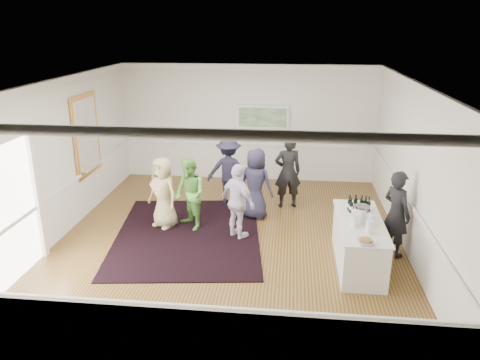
# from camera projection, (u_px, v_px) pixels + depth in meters

# --- Properties ---
(floor) EXTENTS (8.00, 8.00, 0.00)m
(floor) POSITION_uv_depth(u_px,v_px,m) (230.00, 239.00, 9.65)
(floor) COLOR brown
(floor) RESTS_ON ground
(ceiling) EXTENTS (7.00, 8.00, 0.02)m
(ceiling) POSITION_uv_depth(u_px,v_px,m) (229.00, 82.00, 8.62)
(ceiling) COLOR white
(ceiling) RESTS_ON wall_back
(wall_left) EXTENTS (0.02, 8.00, 3.20)m
(wall_left) POSITION_uv_depth(u_px,v_px,m) (59.00, 159.00, 9.50)
(wall_left) COLOR white
(wall_left) RESTS_ON floor
(wall_right) EXTENTS (0.02, 8.00, 3.20)m
(wall_right) POSITION_uv_depth(u_px,v_px,m) (414.00, 171.00, 8.77)
(wall_right) COLOR white
(wall_right) RESTS_ON floor
(wall_back) EXTENTS (7.00, 0.02, 3.20)m
(wall_back) POSITION_uv_depth(u_px,v_px,m) (248.00, 123.00, 12.90)
(wall_back) COLOR white
(wall_back) RESTS_ON floor
(wall_front) EXTENTS (7.00, 0.02, 3.20)m
(wall_front) POSITION_uv_depth(u_px,v_px,m) (184.00, 265.00, 5.37)
(wall_front) COLOR white
(wall_front) RESTS_ON floor
(wainscoting) EXTENTS (7.00, 8.00, 1.00)m
(wainscoting) POSITION_uv_depth(u_px,v_px,m) (230.00, 217.00, 9.48)
(wainscoting) COLOR white
(wainscoting) RESTS_ON floor
(mirror) EXTENTS (0.05, 1.25, 1.85)m
(mirror) POSITION_uv_depth(u_px,v_px,m) (87.00, 135.00, 10.65)
(mirror) COLOR gold
(mirror) RESTS_ON wall_left
(doorway) EXTENTS (0.10, 1.78, 2.56)m
(doorway) POSITION_uv_depth(u_px,v_px,m) (9.00, 201.00, 7.76)
(doorway) COLOR white
(doorway) RESTS_ON wall_left
(landscape_painting) EXTENTS (1.44, 0.06, 0.66)m
(landscape_painting) POSITION_uv_depth(u_px,v_px,m) (263.00, 117.00, 12.75)
(landscape_painting) COLOR white
(landscape_painting) RESTS_ON wall_back
(area_rug) EXTENTS (3.41, 4.21, 0.02)m
(area_rug) POSITION_uv_depth(u_px,v_px,m) (188.00, 234.00, 9.83)
(area_rug) COLOR black
(area_rug) RESTS_ON floor
(serving_table) EXTENTS (0.81, 2.12, 0.86)m
(serving_table) POSITION_uv_depth(u_px,v_px,m) (359.00, 242.00, 8.52)
(serving_table) COLOR silver
(serving_table) RESTS_ON floor
(bartender) EXTENTS (0.68, 0.73, 1.67)m
(bartender) POSITION_uv_depth(u_px,v_px,m) (396.00, 214.00, 8.77)
(bartender) COLOR black
(bartender) RESTS_ON floor
(guest_tan) EXTENTS (0.91, 0.82, 1.56)m
(guest_tan) POSITION_uv_depth(u_px,v_px,m) (163.00, 193.00, 10.00)
(guest_tan) COLOR tan
(guest_tan) RESTS_ON floor
(guest_green) EXTENTS (0.94, 0.96, 1.56)m
(guest_green) POSITION_uv_depth(u_px,v_px,m) (190.00, 194.00, 9.92)
(guest_green) COLOR #5FAA44
(guest_green) RESTS_ON floor
(guest_lilac) EXTENTS (0.95, 0.90, 1.58)m
(guest_lilac) POSITION_uv_depth(u_px,v_px,m) (238.00, 202.00, 9.48)
(guest_lilac) COLOR silver
(guest_lilac) RESTS_ON floor
(guest_dark_a) EXTENTS (1.10, 0.67, 1.65)m
(guest_dark_a) POSITION_uv_depth(u_px,v_px,m) (229.00, 170.00, 11.38)
(guest_dark_a) COLOR #24223A
(guest_dark_a) RESTS_ON floor
(guest_dark_b) EXTENTS (0.72, 0.55, 1.76)m
(guest_dark_b) POSITION_uv_depth(u_px,v_px,m) (288.00, 172.00, 11.07)
(guest_dark_b) COLOR black
(guest_dark_b) RESTS_ON floor
(guest_navy) EXTENTS (0.93, 0.78, 1.62)m
(guest_navy) POSITION_uv_depth(u_px,v_px,m) (256.00, 184.00, 10.48)
(guest_navy) COLOR #24223A
(guest_navy) RESTS_ON floor
(wine_bottles) EXTENTS (0.42, 0.26, 0.31)m
(wine_bottles) POSITION_uv_depth(u_px,v_px,m) (359.00, 203.00, 8.77)
(wine_bottles) COLOR black
(wine_bottles) RESTS_ON serving_table
(juice_pitchers) EXTENTS (0.39, 0.57, 0.24)m
(juice_pitchers) POSITION_uv_depth(u_px,v_px,m) (362.00, 220.00, 8.13)
(juice_pitchers) COLOR #6CA73B
(juice_pitchers) RESTS_ON serving_table
(ice_bucket) EXTENTS (0.26, 0.26, 0.25)m
(ice_bucket) POSITION_uv_depth(u_px,v_px,m) (362.00, 212.00, 8.47)
(ice_bucket) COLOR silver
(ice_bucket) RESTS_ON serving_table
(nut_bowl) EXTENTS (0.29, 0.29, 0.08)m
(nut_bowl) POSITION_uv_depth(u_px,v_px,m) (366.00, 241.00, 7.53)
(nut_bowl) COLOR white
(nut_bowl) RESTS_ON serving_table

